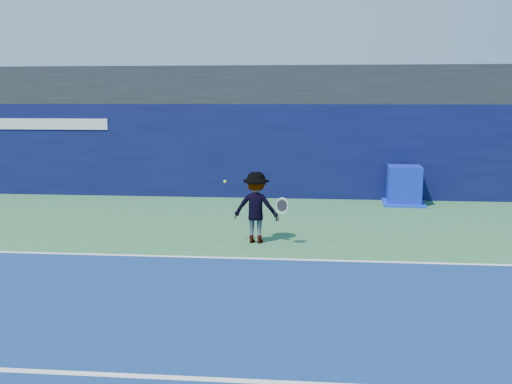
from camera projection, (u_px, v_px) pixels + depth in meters
The scene contains 8 objects.
ground at pixel (189, 313), 8.57m from camera, with size 80.00×80.00×0.00m, color #316D3E.
baseline at pixel (220, 258), 11.52m from camera, with size 24.00×0.10×0.01m, color white.
service_line at pixel (153, 377), 6.61m from camera, with size 24.00×0.10×0.01m, color white.
stadium_band at pixel (258, 86), 19.28m from camera, with size 36.00×3.00×1.20m, color black.
back_wall_assembly at pixel (255, 150), 18.64m from camera, with size 36.00×1.03×3.00m.
equipment_cart at pixel (404, 187), 17.23m from camera, with size 1.30×1.30×1.17m.
tennis_player at pixel (256, 207), 12.67m from camera, with size 1.27×0.72×1.59m.
tennis_ball at pixel (225, 181), 13.12m from camera, with size 0.07×0.07×0.07m.
Camera 1 is at (1.77, -8.03, 3.21)m, focal length 40.00 mm.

